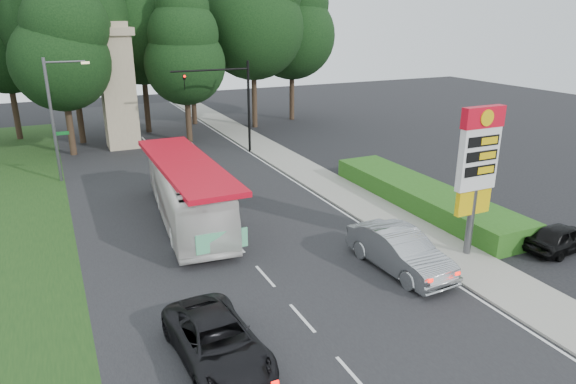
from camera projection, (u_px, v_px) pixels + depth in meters
name	position (u px, v px, depth m)	size (l,w,h in m)	color
ground	(308.00, 326.00, 18.21)	(120.00, 120.00, 0.00)	black
road_surface	(210.00, 214.00, 28.49)	(14.00, 80.00, 0.02)	black
sidewalk_right	(342.00, 192.00, 31.87)	(3.00, 80.00, 0.12)	gray
grass_verge_left	(22.00, 205.00, 29.82)	(5.00, 50.00, 0.02)	#193814
hedge	(423.00, 196.00, 29.47)	(3.00, 14.00, 1.20)	#235216
gas_station_pylon	(478.00, 162.00, 22.15)	(2.10, 0.45, 6.85)	#59595E
traffic_signal_mast	(232.00, 95.00, 39.53)	(6.10, 0.35, 7.20)	black
streetlight_signs	(55.00, 115.00, 32.83)	(2.75, 0.98, 8.00)	#59595E
monument	(118.00, 85.00, 41.45)	(3.00, 3.00, 10.05)	tan
tree_west_near	(0.00, 21.00, 42.65)	(8.40, 8.40, 16.50)	#2D2116
tree_center_right	(138.00, 9.00, 45.02)	(9.24, 9.24, 18.15)	#2D2116
tree_east_near	(189.00, 24.00, 49.17)	(8.12, 8.12, 15.95)	#2D2116
tree_east_mid	(252.00, 5.00, 47.20)	(9.52, 9.52, 18.70)	#2D2116
tree_far_east	(292.00, 17.00, 51.24)	(8.68, 8.68, 17.05)	#2D2116
tree_monument_left	(58.00, 41.00, 37.83)	(7.28, 7.28, 14.30)	#2D2116
tree_monument_right	(184.00, 47.00, 42.28)	(6.72, 6.72, 13.20)	#2D2116
transit_bus	(188.00, 192.00, 27.01)	(2.75, 11.77, 3.28)	silver
sedan_silver	(400.00, 251.00, 21.96)	(1.90, 5.44, 1.79)	#989B9F
suv_charcoal	(217.00, 341.00, 16.14)	(2.39, 5.18, 1.44)	black
parked_car_black	(562.00, 237.00, 23.82)	(1.58, 3.94, 1.34)	black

